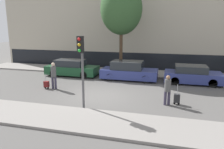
{
  "coord_description": "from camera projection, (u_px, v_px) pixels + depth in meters",
  "views": [
    {
      "loc": [
        4.03,
        -12.12,
        4.11
      ],
      "look_at": [
        0.26,
        1.8,
        0.95
      ],
      "focal_mm": 35.0,
      "sensor_mm": 36.0,
      "label": 1
    }
  ],
  "objects": [
    {
      "name": "bare_tree_near_crossing",
      "position": [
        121.0,
        9.0,
        18.0
      ],
      "size": [
        3.46,
        3.46,
        7.55
      ],
      "color": "#4C3826",
      "rests_on": "sidewalk_far"
    },
    {
      "name": "pedestrian_left",
      "position": [
        54.0,
        74.0,
        14.53
      ],
      "size": [
        0.35,
        0.34,
        1.8
      ],
      "rotation": [
        0.0,
        0.0,
        0.13
      ],
      "color": "#383347",
      "rests_on": "ground_plane"
    },
    {
      "name": "sidewalk_near",
      "position": [
        74.0,
        119.0,
        9.79
      ],
      "size": [
        28.0,
        2.5,
        0.12
      ],
      "color": "gray",
      "rests_on": "ground_plane"
    },
    {
      "name": "pedestrian_right",
      "position": [
        168.0,
        88.0,
        11.55
      ],
      "size": [
        0.34,
        0.34,
        1.63
      ],
      "rotation": [
        0.0,
        0.0,
        3.52
      ],
      "color": "#383347",
      "rests_on": "ground_plane"
    },
    {
      "name": "parked_car_2",
      "position": [
        192.0,
        75.0,
        16.09
      ],
      "size": [
        4.05,
        1.89,
        1.34
      ],
      "color": "navy",
      "rests_on": "ground_plane"
    },
    {
      "name": "trolley_left",
      "position": [
        46.0,
        84.0,
        14.76
      ],
      "size": [
        0.34,
        0.29,
        1.05
      ],
      "color": "maroon",
      "rests_on": "ground_plane"
    },
    {
      "name": "sidewalk_far",
      "position": [
        124.0,
        72.0,
        19.92
      ],
      "size": [
        28.0,
        3.0,
        0.12
      ],
      "color": "gray",
      "rests_on": "ground_plane"
    },
    {
      "name": "parked_bicycle",
      "position": [
        125.0,
        68.0,
        19.65
      ],
      "size": [
        1.77,
        0.06,
        0.96
      ],
      "color": "black",
      "rests_on": "sidewalk_far"
    },
    {
      "name": "parked_car_0",
      "position": [
        72.0,
        68.0,
        18.64
      ],
      "size": [
        4.41,
        1.72,
        1.37
      ],
      "color": "#194728",
      "rests_on": "ground_plane"
    },
    {
      "name": "traffic_light",
      "position": [
        81.0,
        58.0,
        10.59
      ],
      "size": [
        0.28,
        0.47,
        3.68
      ],
      "color": "#515154",
      "rests_on": "ground_plane"
    },
    {
      "name": "trolley_right",
      "position": [
        177.0,
        98.0,
        11.73
      ],
      "size": [
        0.34,
        0.29,
        1.12
      ],
      "color": "#262628",
      "rests_on": "ground_plane"
    },
    {
      "name": "parked_car_1",
      "position": [
        129.0,
        71.0,
        17.24
      ],
      "size": [
        4.39,
        1.85,
        1.48
      ],
      "color": "navy",
      "rests_on": "ground_plane"
    },
    {
      "name": "building_facade",
      "position": [
        133.0,
        7.0,
        22.31
      ],
      "size": [
        28.0,
        3.45,
        12.13
      ],
      "color": "#B7AD99",
      "rests_on": "ground_plane"
    },
    {
      "name": "ground_plane",
      "position": [
        100.0,
        95.0,
        13.34
      ],
      "size": [
        80.0,
        80.0,
        0.0
      ],
      "primitive_type": "plane",
      "color": "#565451"
    }
  ]
}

